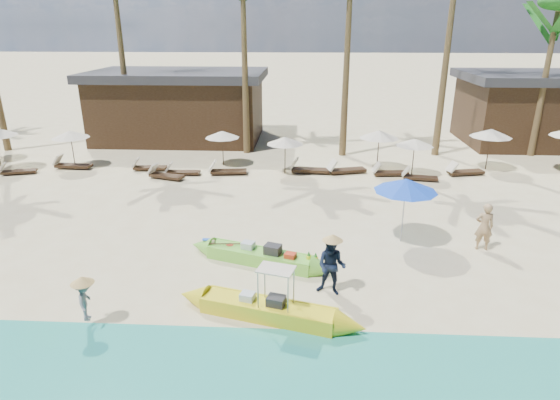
# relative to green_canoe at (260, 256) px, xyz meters

# --- Properties ---
(ground) EXTENTS (240.00, 240.00, 0.00)m
(ground) POSITION_rel_green_canoe_xyz_m (1.32, -0.87, -0.23)
(ground) COLOR beige
(ground) RESTS_ON ground
(green_canoe) EXTENTS (5.26, 2.07, 0.69)m
(green_canoe) POSITION_rel_green_canoe_xyz_m (0.00, 0.00, 0.00)
(green_canoe) COLOR #6DC73C
(green_canoe) RESTS_ON ground
(yellow_canoe) EXTENTS (5.44, 1.80, 1.44)m
(yellow_canoe) POSITION_rel_green_canoe_xyz_m (0.47, -2.88, 0.00)
(yellow_canoe) COLOR yellow
(yellow_canoe) RESTS_ON ground
(tourist) EXTENTS (0.62, 0.43, 1.61)m
(tourist) POSITION_rel_green_canoe_xyz_m (7.20, 1.35, 0.57)
(tourist) COLOR tan
(tourist) RESTS_ON ground
(vendor_green) EXTENTS (0.96, 0.84, 1.67)m
(vendor_green) POSITION_rel_green_canoe_xyz_m (2.10, -1.64, 0.60)
(vendor_green) COLOR #131D35
(vendor_green) RESTS_ON ground
(vendor_yellow) EXTENTS (0.57, 0.77, 1.07)m
(vendor_yellow) POSITION_rel_green_canoe_xyz_m (-3.91, -3.44, 0.48)
(vendor_yellow) COLOR gray
(vendor_yellow) RESTS_ON ground
(blue_umbrella) EXTENTS (2.09, 2.09, 2.25)m
(blue_umbrella) POSITION_rel_green_canoe_xyz_m (4.66, 1.82, 1.80)
(blue_umbrella) COLOR #99999E
(blue_umbrella) RESTS_ON ground
(lounger_2_left) EXTENTS (1.74, 0.98, 0.57)m
(lounger_2_left) POSITION_rel_green_canoe_xyz_m (-12.94, 8.54, -0.04)
(lounger_2_left) COLOR #332215
(lounger_2_left) RESTS_ON ground
(resort_parasol_3) EXTENTS (1.88, 1.88, 1.93)m
(resort_parasol_3) POSITION_rel_green_canoe_xyz_m (-10.62, 9.93, 1.51)
(resort_parasol_3) COLOR #332215
(resort_parasol_3) RESTS_ON ground
(lounger_3_left) EXTENTS (1.94, 0.68, 0.65)m
(lounger_3_left) POSITION_rel_green_canoe_xyz_m (-10.70, 9.66, -0.02)
(lounger_3_left) COLOR #332215
(lounger_3_left) RESTS_ON ground
(lounger_3_right) EXTENTS (1.74, 0.62, 0.58)m
(lounger_3_right) POSITION_rel_green_canoe_xyz_m (-6.65, 9.56, -0.04)
(lounger_3_right) COLOR #332215
(lounger_3_right) RESTS_ON ground
(resort_parasol_4) EXTENTS (1.78, 1.78, 1.83)m
(resort_parasol_4) POSITION_rel_green_canoe_xyz_m (-2.95, 10.70, 1.42)
(resort_parasol_4) COLOR #332215
(resort_parasol_4) RESTS_ON ground
(lounger_4_left) EXTENTS (1.87, 1.07, 0.61)m
(lounger_4_left) POSITION_rel_green_canoe_xyz_m (-5.41, 8.26, -0.03)
(lounger_4_left) COLOR #332215
(lounger_4_left) RESTS_ON ground
(lounger_4_right) EXTENTS (1.69, 0.56, 0.57)m
(lounger_4_right) POSITION_rel_green_canoe_xyz_m (-4.76, 8.89, -0.04)
(lounger_4_right) COLOR #332215
(lounger_4_right) RESTS_ON ground
(resort_parasol_5) EXTENTS (1.81, 1.81, 1.87)m
(resort_parasol_5) POSITION_rel_green_canoe_xyz_m (0.36, 9.40, 1.45)
(resort_parasol_5) COLOR #332215
(resort_parasol_5) RESTS_ON ground
(lounger_5_left) EXTENTS (1.91, 0.77, 0.63)m
(lounger_5_left) POSITION_rel_green_canoe_xyz_m (-2.56, 9.08, -0.02)
(lounger_5_left) COLOR #332215
(lounger_5_left) RESTS_ON ground
(resort_parasol_6) EXTENTS (1.97, 1.97, 2.03)m
(resort_parasol_6) POSITION_rel_green_canoe_xyz_m (5.04, 10.36, 1.60)
(resort_parasol_6) COLOR #332215
(resort_parasol_6) RESTS_ON ground
(lounger_6_left) EXTENTS (1.99, 0.73, 0.66)m
(lounger_6_left) POSITION_rel_green_canoe_xyz_m (1.49, 9.53, -0.01)
(lounger_6_left) COLOR #332215
(lounger_6_left) RESTS_ON ground
(lounger_6_right) EXTENTS (2.03, 1.11, 0.66)m
(lounger_6_right) POSITION_rel_green_canoe_xyz_m (3.32, 9.56, -0.01)
(lounger_6_right) COLOR #332215
(lounger_6_right) RESTS_ON ground
(resort_parasol_7) EXTENTS (1.80, 1.80, 1.86)m
(resort_parasol_7) POSITION_rel_green_canoe_xyz_m (6.60, 9.37, 1.44)
(resort_parasol_7) COLOR #332215
(resort_parasol_7) RESTS_ON ground
(lounger_7_left) EXTENTS (1.79, 0.67, 0.60)m
(lounger_7_left) POSITION_rel_green_canoe_xyz_m (5.45, 9.31, -0.03)
(lounger_7_left) COLOR #332215
(lounger_7_left) RESTS_ON ground
(lounger_7_right) EXTENTS (1.73, 0.78, 0.57)m
(lounger_7_right) POSITION_rel_green_canoe_xyz_m (6.74, 8.67, -0.04)
(lounger_7_right) COLOR #332215
(lounger_7_right) RESTS_ON ground
(resort_parasol_8) EXTENTS (2.03, 2.03, 2.10)m
(resort_parasol_8) POSITION_rel_green_canoe_xyz_m (10.63, 10.70, 1.66)
(resort_parasol_8) COLOR #332215
(resort_parasol_8) RESTS_ON ground
(lounger_8_left) EXTENTS (1.92, 0.97, 0.63)m
(lounger_8_left) POSITION_rel_green_canoe_xyz_m (9.15, 9.61, -0.02)
(lounger_8_left) COLOR #332215
(lounger_8_left) RESTS_ON ground
(palm_6) EXTENTS (2.08, 2.08, 8.51)m
(palm_6) POSITION_rel_green_canoe_xyz_m (14.16, 13.65, 6.82)
(palm_6) COLOR brown
(palm_6) RESTS_ON ground
(pavilion_west) EXTENTS (10.80, 6.60, 4.30)m
(pavilion_west) POSITION_rel_green_canoe_xyz_m (-6.68, 16.63, 1.96)
(pavilion_west) COLOR #332215
(pavilion_west) RESTS_ON ground
(pavilion_east) EXTENTS (8.80, 6.60, 4.30)m
(pavilion_east) POSITION_rel_green_canoe_xyz_m (15.32, 16.63, 1.96)
(pavilion_east) COLOR #332215
(pavilion_east) RESTS_ON ground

